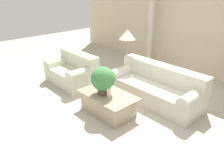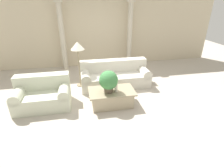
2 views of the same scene
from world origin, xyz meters
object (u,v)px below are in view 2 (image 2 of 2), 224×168
potted_plant (109,81)px  coffee_table (112,97)px  floor_lamp (78,48)px  sofa_long (115,76)px  loveseat (43,94)px

potted_plant → coffee_table: bearing=29.1°
potted_plant → floor_lamp: 1.63m
sofa_long → floor_lamp: 1.45m
coffee_table → potted_plant: size_ratio=2.09×
potted_plant → loveseat: bearing=167.9°
sofa_long → floor_lamp: (-1.11, 0.19, 0.91)m
sofa_long → loveseat: same height
coffee_table → sofa_long: bearing=74.2°
sofa_long → potted_plant: bearing=-109.0°
loveseat → coffee_table: 1.79m
coffee_table → floor_lamp: floor_lamp is taller
potted_plant → sofa_long: bearing=71.0°
coffee_table → floor_lamp: bearing=120.0°
loveseat → potted_plant: bearing=-12.1°
loveseat → floor_lamp: size_ratio=0.97×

